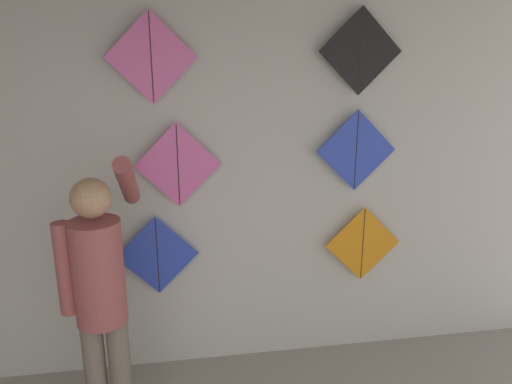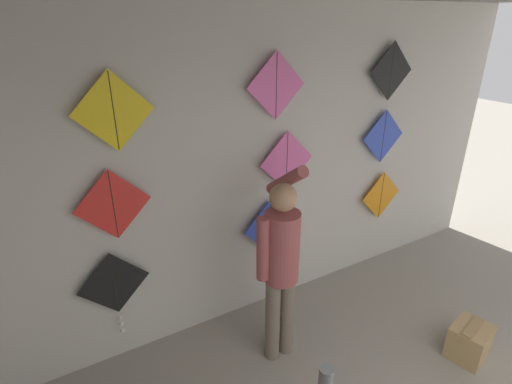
{
  "view_description": "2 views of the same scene",
  "coord_description": "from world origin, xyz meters",
  "px_view_note": "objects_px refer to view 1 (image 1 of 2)",
  "views": [
    {
      "loc": [
        0.05,
        0.09,
        2.24
      ],
      "look_at": [
        0.53,
        2.99,
        1.36
      ],
      "focal_mm": 35.0,
      "sensor_mm": 36.0,
      "label": 1
    },
    {
      "loc": [
        -1.87,
        0.47,
        2.68
      ],
      "look_at": [
        -0.4,
        2.99,
        1.38
      ],
      "focal_mm": 28.0,
      "sensor_mm": 36.0,
      "label": 2
    }
  ],
  "objects_px": {
    "kite_1": "(157,255)",
    "kite_5": "(356,151)",
    "kite_4": "(178,165)",
    "kite_7": "(151,57)",
    "shopkeeper": "(100,290)",
    "kite_2": "(363,244)",
    "kite_8": "(361,51)"
  },
  "relations": [
    {
      "from": "kite_1",
      "to": "kite_5",
      "type": "bearing_deg",
      "value": 0.0
    },
    {
      "from": "kite_1",
      "to": "kite_5",
      "type": "xyz_separation_m",
      "value": [
        1.35,
        0.0,
        0.67
      ]
    },
    {
      "from": "kite_4",
      "to": "kite_7",
      "type": "distance_m",
      "value": 0.68
    },
    {
      "from": "shopkeeper",
      "to": "kite_2",
      "type": "bearing_deg",
      "value": 20.53
    },
    {
      "from": "kite_8",
      "to": "kite_1",
      "type": "bearing_deg",
      "value": 180.0
    },
    {
      "from": "kite_8",
      "to": "kite_4",
      "type": "bearing_deg",
      "value": 180.0
    },
    {
      "from": "kite_4",
      "to": "kite_7",
      "type": "height_order",
      "value": "kite_7"
    },
    {
      "from": "kite_7",
      "to": "kite_2",
      "type": "bearing_deg",
      "value": 0.0
    },
    {
      "from": "kite_2",
      "to": "kite_7",
      "type": "bearing_deg",
      "value": 180.0
    },
    {
      "from": "shopkeeper",
      "to": "kite_7",
      "type": "xyz_separation_m",
      "value": [
        0.32,
        0.6,
        1.2
      ]
    },
    {
      "from": "kite_4",
      "to": "kite_7",
      "type": "xyz_separation_m",
      "value": [
        -0.13,
        0.0,
        0.67
      ]
    },
    {
      "from": "kite_2",
      "to": "kite_8",
      "type": "distance_m",
      "value": 1.33
    },
    {
      "from": "kite_2",
      "to": "shopkeeper",
      "type": "bearing_deg",
      "value": -160.83
    },
    {
      "from": "shopkeeper",
      "to": "kite_8",
      "type": "xyz_separation_m",
      "value": [
        1.63,
        0.6,
        1.24
      ]
    },
    {
      "from": "kite_2",
      "to": "kite_7",
      "type": "xyz_separation_m",
      "value": [
        -1.41,
        0.0,
        1.3
      ]
    },
    {
      "from": "kite_1",
      "to": "kite_8",
      "type": "distance_m",
      "value": 1.88
    },
    {
      "from": "kite_1",
      "to": "kite_2",
      "type": "xyz_separation_m",
      "value": [
        1.44,
        0.0,
        -0.02
      ]
    },
    {
      "from": "shopkeeper",
      "to": "kite_8",
      "type": "bearing_deg",
      "value": 21.61
    },
    {
      "from": "kite_1",
      "to": "kite_7",
      "type": "bearing_deg",
      "value": 0.0
    },
    {
      "from": "kite_7",
      "to": "kite_8",
      "type": "bearing_deg",
      "value": 0.0
    },
    {
      "from": "shopkeeper",
      "to": "kite_7",
      "type": "height_order",
      "value": "kite_7"
    },
    {
      "from": "kite_5",
      "to": "kite_7",
      "type": "xyz_separation_m",
      "value": [
        -1.32,
        0.0,
        0.61
      ]
    },
    {
      "from": "kite_2",
      "to": "kite_5",
      "type": "xyz_separation_m",
      "value": [
        -0.09,
        0.0,
        0.68
      ]
    },
    {
      "from": "kite_7",
      "to": "kite_1",
      "type": "bearing_deg",
      "value": 180.0
    },
    {
      "from": "kite_2",
      "to": "kite_4",
      "type": "xyz_separation_m",
      "value": [
        -1.28,
        0.0,
        0.63
      ]
    },
    {
      "from": "shopkeeper",
      "to": "kite_1",
      "type": "relative_size",
      "value": 3.05
    },
    {
      "from": "kite_5",
      "to": "shopkeeper",
      "type": "bearing_deg",
      "value": -159.86
    },
    {
      "from": "kite_1",
      "to": "kite_2",
      "type": "height_order",
      "value": "kite_1"
    },
    {
      "from": "kite_1",
      "to": "kite_4",
      "type": "height_order",
      "value": "kite_4"
    },
    {
      "from": "shopkeeper",
      "to": "kite_5",
      "type": "xyz_separation_m",
      "value": [
        1.64,
        0.6,
        0.59
      ]
    },
    {
      "from": "kite_2",
      "to": "kite_4",
      "type": "distance_m",
      "value": 1.43
    },
    {
      "from": "shopkeeper",
      "to": "kite_1",
      "type": "xyz_separation_m",
      "value": [
        0.28,
        0.6,
        -0.08
      ]
    }
  ]
}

